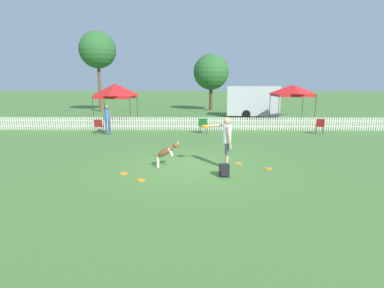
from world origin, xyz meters
The scene contains 18 objects.
ground_plane centered at (0.00, 0.00, 0.00)m, with size 240.00×240.00×0.00m, color #4C7A38.
handler_person centered at (1.16, -0.16, 1.11)m, with size 1.02×0.72×1.75m.
leaping_dog centered at (-0.86, -0.08, 0.57)m, with size 1.03×0.30×0.93m.
frisbee_near_handler centered at (1.71, 0.45, 0.01)m, with size 0.27×0.27×0.02m.
frisbee_near_dog centered at (2.62, -0.24, 0.01)m, with size 0.27×0.27×0.02m.
frisbee_midfield centered at (-1.49, -1.53, 0.01)m, with size 0.27×0.27×0.02m.
frisbee_far_scatter centered at (-2.16, -0.87, 0.01)m, with size 0.27×0.27×0.02m.
backpack_on_grass centered at (1.04, -1.10, 0.20)m, with size 0.31×0.28×0.40m.
picket_fence centered at (0.00, 8.54, 0.41)m, with size 24.74×0.04×0.81m.
folding_chair_blue_left centered at (-5.48, 7.01, 0.50)m, with size 0.51×0.53×0.84m.
folding_chair_center centered at (7.26, 7.02, 0.54)m, with size 0.55×0.57×0.90m.
folding_chair_green_right centered at (0.57, 7.19, 0.54)m, with size 0.57×0.59×0.90m.
canopy_tent_main centered at (7.09, 11.90, 2.38)m, with size 2.56×2.56×2.81m.
canopy_tent_secondary centered at (-5.66, 11.70, 2.36)m, with size 2.59×2.59×2.89m.
spectator_standing centered at (-4.88, 6.77, 1.02)m, with size 0.41×0.27×1.68m.
equipment_trailer centered at (5.17, 16.46, 1.40)m, with size 5.35×2.98×2.66m.
tree_left_grove centered at (-9.87, 21.35, 6.22)m, with size 3.69×3.69×8.10m.
tree_right_grove centered at (1.76, 23.26, 4.12)m, with size 3.83×3.83×6.05m.
Camera 1 is at (0.17, -10.09, 2.83)m, focal length 28.00 mm.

